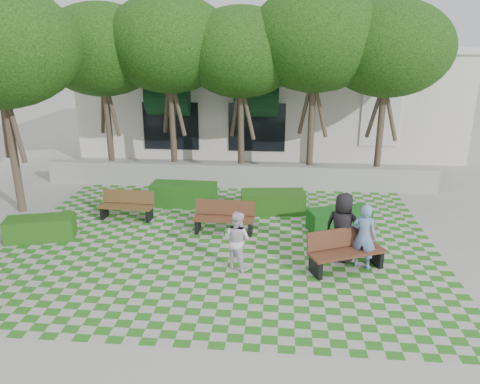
# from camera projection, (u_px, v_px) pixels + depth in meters

# --- Properties ---
(ground) EXTENTS (90.00, 90.00, 0.00)m
(ground) POSITION_uv_depth(u_px,v_px,m) (216.00, 260.00, 12.34)
(ground) COLOR gray
(ground) RESTS_ON ground
(lawn) EXTENTS (12.00, 12.00, 0.00)m
(lawn) POSITION_uv_depth(u_px,v_px,m) (221.00, 244.00, 13.28)
(lawn) COLOR #2B721E
(lawn) RESTS_ON ground
(retaining_wall) EXTENTS (15.00, 0.36, 0.90)m
(retaining_wall) POSITION_uv_depth(u_px,v_px,m) (238.00, 176.00, 18.04)
(retaining_wall) COLOR #9E9B93
(retaining_wall) RESTS_ON ground
(bench_east) EXTENTS (2.04, 1.39, 1.02)m
(bench_east) POSITION_uv_depth(u_px,v_px,m) (345.00, 251.00, 11.72)
(bench_east) COLOR #4F291B
(bench_east) RESTS_ON ground
(bench_mid) EXTENTS (1.81, 0.65, 0.94)m
(bench_mid) POSITION_uv_depth(u_px,v_px,m) (224.00, 218.00, 13.94)
(bench_mid) COLOR #502D1B
(bench_mid) RESTS_ON ground
(bench_west) EXTENTS (1.73, 0.66, 0.89)m
(bench_west) POSITION_uv_depth(u_px,v_px,m) (127.00, 206.00, 14.98)
(bench_west) COLOR brown
(bench_west) RESTS_ON ground
(hedge_east) EXTENTS (1.99, 1.29, 0.65)m
(hedge_east) POSITION_uv_depth(u_px,v_px,m) (339.00, 220.00, 14.15)
(hedge_east) COLOR #124716
(hedge_east) RESTS_ON ground
(hedge_midright) EXTENTS (2.17, 1.07, 0.73)m
(hedge_midright) POSITION_uv_depth(u_px,v_px,m) (273.00, 202.00, 15.51)
(hedge_midright) COLOR #1E4B14
(hedge_midright) RESTS_ON ground
(hedge_midleft) EXTENTS (2.24, 0.94, 0.78)m
(hedge_midleft) POSITION_uv_depth(u_px,v_px,m) (184.00, 194.00, 16.17)
(hedge_midleft) COLOR #194D14
(hedge_midleft) RESTS_ON ground
(hedge_west) EXTENTS (2.02, 1.23, 0.66)m
(hedge_west) POSITION_uv_depth(u_px,v_px,m) (41.00, 228.00, 13.49)
(hedge_west) COLOR #1F4C14
(hedge_west) RESTS_ON ground
(person_blue) EXTENTS (0.73, 0.62, 1.70)m
(person_blue) POSITION_uv_depth(u_px,v_px,m) (364.00, 236.00, 11.70)
(person_blue) COLOR #6989C1
(person_blue) RESTS_ON ground
(person_dark) EXTENTS (1.07, 0.91, 1.86)m
(person_dark) POSITION_uv_depth(u_px,v_px,m) (342.00, 228.00, 12.00)
(person_dark) COLOR black
(person_dark) RESTS_ON ground
(person_white) EXTENTS (0.93, 0.86, 1.53)m
(person_white) POSITION_uv_depth(u_px,v_px,m) (237.00, 240.00, 11.68)
(person_white) COLOR silver
(person_white) RESTS_ON ground
(tree_row) EXTENTS (17.70, 13.40, 7.41)m
(tree_row) POSITION_uv_depth(u_px,v_px,m) (184.00, 48.00, 16.45)
(tree_row) COLOR #47382B
(tree_row) RESTS_ON ground
(building) EXTENTS (18.00, 8.92, 5.15)m
(building) POSITION_uv_depth(u_px,v_px,m) (269.00, 97.00, 24.74)
(building) COLOR silver
(building) RESTS_ON ground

